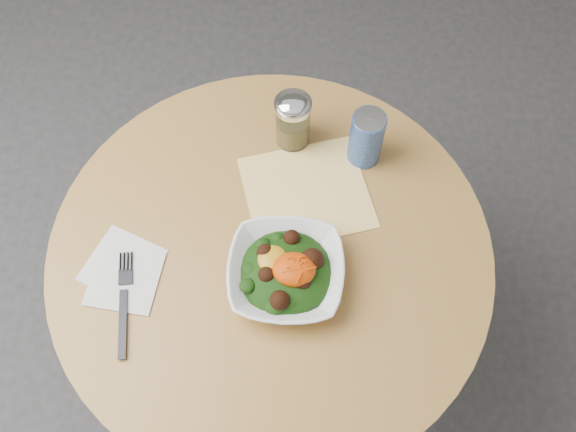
% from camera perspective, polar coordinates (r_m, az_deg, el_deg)
% --- Properties ---
extents(ground, '(6.00, 6.00, 0.00)m').
position_cam_1_polar(ground, '(2.00, -1.06, -11.99)').
color(ground, '#2F3032').
rests_on(ground, ground).
extents(table, '(0.90, 0.90, 0.75)m').
position_cam_1_polar(table, '(1.48, -1.42, -6.15)').
color(table, black).
rests_on(table, ground).
extents(cloth_napkin, '(0.31, 0.29, 0.00)m').
position_cam_1_polar(cloth_napkin, '(1.35, 1.67, 2.11)').
color(cloth_napkin, '#FCB40D').
rests_on(cloth_napkin, table).
extents(paper_napkins, '(0.17, 0.19, 0.00)m').
position_cam_1_polar(paper_napkins, '(1.31, -14.42, -4.82)').
color(paper_napkins, silver).
rests_on(paper_napkins, table).
extents(salad_bowl, '(0.23, 0.23, 0.08)m').
position_cam_1_polar(salad_bowl, '(1.24, -0.18, -5.00)').
color(salad_bowl, white).
rests_on(salad_bowl, table).
extents(fork, '(0.05, 0.22, 0.00)m').
position_cam_1_polar(fork, '(1.28, -14.37, -7.26)').
color(fork, black).
rests_on(fork, table).
extents(spice_shaker, '(0.08, 0.08, 0.14)m').
position_cam_1_polar(spice_shaker, '(1.37, 0.43, 8.51)').
color(spice_shaker, silver).
rests_on(spice_shaker, table).
extents(beverage_can, '(0.07, 0.07, 0.14)m').
position_cam_1_polar(beverage_can, '(1.36, 6.97, 6.91)').
color(beverage_can, '#0E219A').
rests_on(beverage_can, table).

